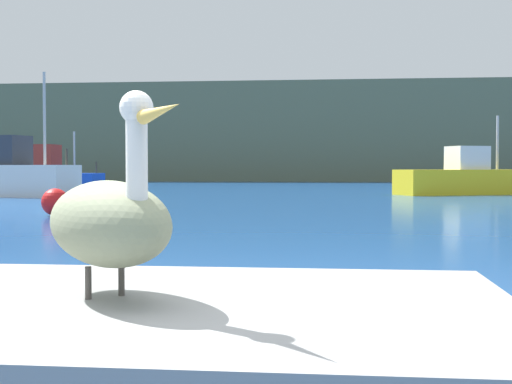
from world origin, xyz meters
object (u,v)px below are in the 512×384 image
object	(u,v)px
fishing_boat_blue	(37,173)
fishing_boat_white	(9,175)
mooring_buoy	(55,202)
pelican	(110,220)
fishing_boat_yellow	(463,178)

from	to	relation	value
fishing_boat_blue	fishing_boat_white	bearing A→B (deg)	-71.13
fishing_boat_white	mooring_buoy	distance (m)	13.64
fishing_boat_white	mooring_buoy	xyz separation A→B (m)	(6.85, -11.78, -0.59)
pelican	fishing_boat_yellow	xyz separation A→B (m)	(7.33, 31.15, -0.28)
fishing_boat_white	fishing_boat_yellow	bearing A→B (deg)	27.38
pelican	fishing_boat_blue	distance (m)	41.58
fishing_boat_yellow	mooring_buoy	world-z (taller)	fishing_boat_yellow
fishing_boat_yellow	fishing_boat_blue	bearing A→B (deg)	140.31
pelican	fishing_boat_white	world-z (taller)	fishing_boat_white
pelican	fishing_boat_blue	size ratio (longest dim) A/B	0.14
mooring_buoy	fishing_boat_yellow	bearing A→B (deg)	50.04
fishing_boat_blue	mooring_buoy	distance (m)	25.40
mooring_buoy	fishing_boat_blue	bearing A→B (deg)	114.36
pelican	mooring_buoy	distance (m)	16.20
pelican	fishing_boat_white	size ratio (longest dim) A/B	0.17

